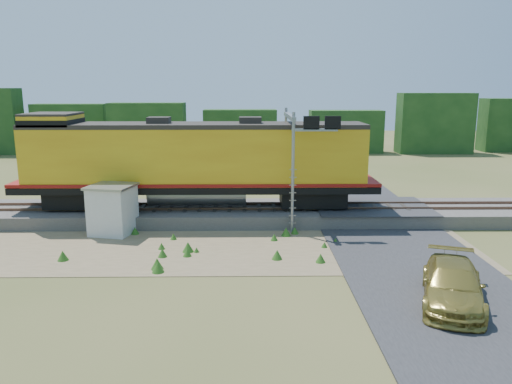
{
  "coord_description": "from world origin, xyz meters",
  "views": [
    {
      "loc": [
        -0.61,
        -23.97,
        8.1
      ],
      "look_at": [
        -0.23,
        3.0,
        2.4
      ],
      "focal_mm": 35.0,
      "sensor_mm": 36.0,
      "label": 1
    }
  ],
  "objects_px": {
    "shed": "(113,209)",
    "signal_gantry": "(296,139)",
    "locomotive": "(191,160)",
    "car": "(453,285)"
  },
  "relations": [
    {
      "from": "signal_gantry",
      "to": "car",
      "type": "distance_m",
      "value": 13.41
    },
    {
      "from": "locomotive",
      "to": "car",
      "type": "bearing_deg",
      "value": -47.79
    },
    {
      "from": "locomotive",
      "to": "signal_gantry",
      "type": "xyz_separation_m",
      "value": [
        6.27,
        -0.66,
        1.36
      ]
    },
    {
      "from": "locomotive",
      "to": "car",
      "type": "height_order",
      "value": "locomotive"
    },
    {
      "from": "locomotive",
      "to": "car",
      "type": "relative_size",
      "value": 4.12
    },
    {
      "from": "shed",
      "to": "car",
      "type": "xyz_separation_m",
      "value": [
        15.32,
        -9.51,
        -0.64
      ]
    },
    {
      "from": "locomotive",
      "to": "shed",
      "type": "relative_size",
      "value": 7.83
    },
    {
      "from": "shed",
      "to": "signal_gantry",
      "type": "height_order",
      "value": "signal_gantry"
    },
    {
      "from": "locomotive",
      "to": "shed",
      "type": "xyz_separation_m",
      "value": [
        -4.12,
        -2.84,
        -2.33
      ]
    },
    {
      "from": "shed",
      "to": "car",
      "type": "distance_m",
      "value": 18.05
    }
  ]
}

